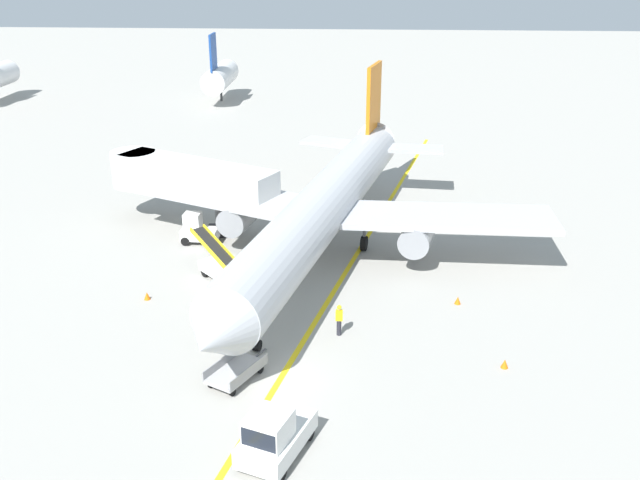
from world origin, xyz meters
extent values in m
plane|color=#9E9B93|center=(0.00, 0.00, 0.00)|extent=(300.00, 300.00, 0.00)
cube|color=yellow|center=(1.71, 5.00, 0.00)|extent=(18.26, 78.02, 0.01)
cylinder|color=#B2B5BA|center=(1.71, 13.54, 3.45)|extent=(9.95, 29.97, 3.30)
cone|color=#B2B5BA|center=(-1.93, -2.25, 3.45)|extent=(3.69, 3.06, 3.23)
cone|color=#B2B5BA|center=(5.39, 29.52, 3.85)|extent=(3.68, 3.43, 3.14)
cube|color=#B2B5BA|center=(9.34, 13.32, 3.05)|extent=(13.07, 4.62, 0.36)
cylinder|color=gray|center=(7.52, 12.71, 2.05)|extent=(2.57, 3.54, 1.90)
cube|color=#B2B5BA|center=(-5.25, 16.68, 3.05)|extent=(13.64, 9.48, 0.36)
cylinder|color=gray|center=(-3.88, 15.34, 2.05)|extent=(2.57, 3.54, 1.90)
cube|color=orange|center=(4.85, 27.18, 7.50)|extent=(1.17, 3.96, 5.20)
cube|color=#B2B5BA|center=(7.69, 26.11, 3.85)|extent=(5.37, 2.64, 0.24)
cube|color=#B2B5BA|center=(1.84, 27.46, 3.85)|extent=(5.64, 3.92, 0.24)
cylinder|color=#4C4C51|center=(-0.87, 2.33, 1.56)|extent=(0.20, 0.20, 3.12)
cylinder|color=black|center=(-0.87, 2.33, 0.28)|extent=(0.47, 0.62, 0.56)
cylinder|color=#4C4C51|center=(4.30, 14.99, 1.56)|extent=(0.20, 0.20, 3.12)
cylinder|color=black|center=(4.30, 14.99, 0.48)|extent=(0.56, 1.01, 0.96)
cylinder|color=#4C4C51|center=(0.01, 15.98, 1.56)|extent=(0.20, 0.20, 3.12)
cylinder|color=black|center=(0.01, 15.98, 0.48)|extent=(0.56, 1.01, 0.96)
cube|color=black|center=(-1.48, -0.30, 3.80)|extent=(2.96, 1.60, 0.60)
cube|color=silver|center=(-7.19, 17.95, 3.60)|extent=(11.91, 7.66, 2.50)
cylinder|color=silver|center=(-12.30, 20.48, 3.60)|extent=(3.20, 3.20, 2.50)
cylinder|color=#59595B|center=(-5.58, 17.15, 1.18)|extent=(0.56, 0.56, 2.35)
cube|color=#333338|center=(-5.58, 17.15, 0.25)|extent=(1.80, 1.40, 0.50)
cube|color=silver|center=(1.00, -5.10, 0.70)|extent=(3.02, 4.03, 0.80)
cube|color=silver|center=(0.78, -5.69, 1.65)|extent=(1.98, 2.04, 1.10)
cube|color=black|center=(0.52, -6.42, 1.65)|extent=(1.37, 0.56, 0.77)
cylinder|color=black|center=(1.32, -6.56, 0.30)|extent=(0.41, 0.64, 0.60)
cylinder|color=black|center=(-0.19, -6.01, 0.30)|extent=(0.41, 0.64, 0.60)
cylinder|color=black|center=(2.19, -4.20, 0.30)|extent=(0.41, 0.64, 0.60)
cylinder|color=black|center=(0.67, -3.64, 0.30)|extent=(0.41, 0.64, 0.60)
cube|color=silver|center=(-6.62, 15.52, 0.65)|extent=(2.48, 1.46, 0.70)
cube|color=silver|center=(-7.03, 15.55, 1.55)|extent=(1.15, 1.11, 1.10)
cube|color=black|center=(-7.55, 15.59, 1.55)|extent=(0.15, 0.98, 0.77)
cylinder|color=black|center=(-7.49, 15.03, 0.30)|extent=(0.61, 0.26, 0.60)
cylinder|color=black|center=(-7.42, 16.13, 0.30)|extent=(0.61, 0.26, 0.60)
cylinder|color=black|center=(-5.81, 14.92, 0.30)|extent=(0.61, 0.26, 0.60)
cylinder|color=black|center=(-5.74, 16.02, 0.30)|extent=(0.61, 0.26, 0.60)
cube|color=silver|center=(-3.82, 9.89, 0.60)|extent=(3.69, 3.80, 0.60)
cylinder|color=black|center=(-5.20, 10.42, 0.30)|extent=(0.57, 0.59, 0.60)
cylinder|color=black|center=(-4.27, 11.30, 0.30)|extent=(0.57, 0.59, 0.60)
cylinder|color=black|center=(-3.38, 8.48, 0.30)|extent=(0.57, 0.59, 0.60)
cylinder|color=black|center=(-2.45, 9.35, 0.30)|extent=(0.57, 0.59, 0.60)
cube|color=black|center=(-4.23, 10.33, 1.55)|extent=(4.07, 4.26, 1.76)
cube|color=yellow|center=(-4.56, 10.02, 1.67)|extent=(3.49, 3.72, 1.84)
cube|color=yellow|center=(-3.91, 10.63, 1.67)|extent=(3.49, 3.72, 1.84)
cube|color=#A5A5A8|center=(-1.45, -0.27, 0.44)|extent=(2.63, 3.18, 0.16)
cube|color=#4C4C51|center=(-0.59, 1.37, 0.42)|extent=(0.49, 0.83, 0.08)
cylinder|color=#4C4C51|center=(-0.38, 1.77, 0.42)|extent=(0.12, 0.12, 0.05)
cube|color=gray|center=(-2.11, 0.08, 0.69)|extent=(1.35, 2.51, 0.50)
cube|color=gray|center=(-0.78, -0.62, 0.69)|extent=(1.35, 2.51, 0.50)
cylinder|color=black|center=(-1.49, 0.94, 0.18)|extent=(0.27, 0.37, 0.36)
cylinder|color=black|center=(-0.43, 0.38, 0.18)|extent=(0.27, 0.37, 0.36)
cylinder|color=black|center=(-2.47, -0.92, 0.18)|extent=(0.27, 0.37, 0.36)
cylinder|color=black|center=(-1.41, -1.48, 0.18)|extent=(0.27, 0.37, 0.36)
cylinder|color=#26262D|center=(3.07, 4.06, 0.42)|extent=(0.24, 0.24, 0.85)
cube|color=yellow|center=(3.07, 4.06, 1.13)|extent=(0.36, 0.22, 0.56)
sphere|color=tan|center=(3.07, 4.06, 1.52)|extent=(0.20, 0.20, 0.20)
sphere|color=yellow|center=(3.07, 4.06, 1.58)|extent=(0.24, 0.24, 0.24)
cone|color=orange|center=(9.51, 7.82, 0.22)|extent=(0.36, 0.36, 0.44)
cone|color=orange|center=(-7.80, 7.29, 0.22)|extent=(0.36, 0.36, 0.44)
cone|color=orange|center=(10.94, 1.52, 0.22)|extent=(0.36, 0.36, 0.44)
cylinder|color=silver|center=(-14.22, 62.17, 3.10)|extent=(3.00, 10.00, 3.00)
cylinder|color=#3F3F3F|center=(-14.22, 62.17, 0.80)|extent=(0.30, 0.30, 1.60)
cube|color=navy|center=(-14.22, 58.67, 6.60)|extent=(0.24, 3.20, 4.40)
camera|label=1|loc=(4.01, -26.86, 18.17)|focal=39.18mm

